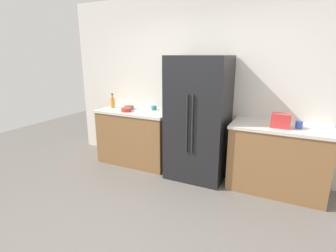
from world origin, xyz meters
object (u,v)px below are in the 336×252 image
(bottle_a, at_px, (113,102))
(cup_a, at_px, (154,108))
(refrigerator, at_px, (198,119))
(bowl_b, at_px, (129,107))
(cup_b, at_px, (299,125))
(bowl_a, at_px, (126,110))
(toaster, at_px, (281,121))

(bottle_a, relative_size, cup_a, 2.71)
(refrigerator, bearing_deg, bowl_b, 176.22)
(refrigerator, height_order, cup_b, refrigerator)
(bowl_a, distance_m, bowl_b, 0.20)
(bottle_a, height_order, cup_b, bottle_a)
(toaster, distance_m, cup_a, 2.02)
(toaster, height_order, bottle_a, bottle_a)
(cup_b, xyz_separation_m, bowl_b, (-2.63, 0.07, -0.02))
(bottle_a, bearing_deg, refrigerator, -2.50)
(cup_a, bearing_deg, refrigerator, -14.04)
(refrigerator, height_order, bowl_a, refrigerator)
(refrigerator, bearing_deg, bottle_a, 177.50)
(bowl_a, bearing_deg, bowl_b, 110.14)
(refrigerator, height_order, cup_a, refrigerator)
(toaster, distance_m, bowl_b, 2.42)
(bottle_a, height_order, cup_a, bottle_a)
(toaster, height_order, cup_a, toaster)
(bottle_a, xyz_separation_m, bowl_a, (0.40, -0.17, -0.07))
(bottle_a, bearing_deg, bowl_a, -22.95)
(cup_a, xyz_separation_m, cup_b, (2.22, -0.20, 0.01))
(refrigerator, relative_size, bowl_b, 10.80)
(bottle_a, xyz_separation_m, cup_b, (2.96, -0.06, -0.05))
(toaster, xyz_separation_m, bottle_a, (-2.75, 0.12, 0.01))
(toaster, height_order, bowl_b, toaster)
(cup_a, distance_m, bowl_a, 0.47)
(bottle_a, xyz_separation_m, cup_a, (0.75, 0.15, -0.06))
(toaster, relative_size, bowl_a, 1.40)
(toaster, xyz_separation_m, bowl_b, (-2.42, 0.14, -0.06))
(refrigerator, relative_size, bottle_a, 7.30)
(cup_a, relative_size, bowl_a, 0.56)
(toaster, relative_size, cup_a, 2.52)
(toaster, xyz_separation_m, cup_b, (0.21, 0.07, -0.04))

